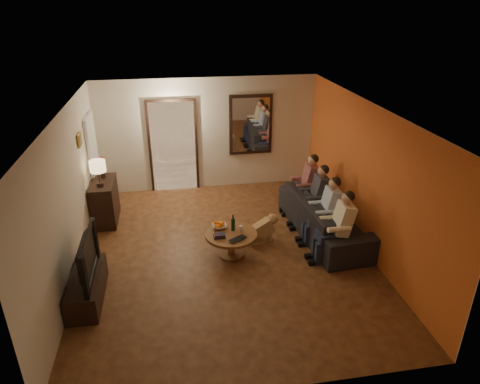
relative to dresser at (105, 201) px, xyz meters
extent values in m
cube|color=#472313|center=(2.25, -1.63, -0.43)|extent=(5.00, 6.00, 0.01)
cube|color=white|center=(2.25, -1.63, 2.17)|extent=(5.00, 6.00, 0.01)
cube|color=beige|center=(2.25, 1.37, 0.87)|extent=(5.00, 0.02, 2.60)
cube|color=beige|center=(2.25, -4.63, 0.87)|extent=(5.00, 0.02, 2.60)
cube|color=beige|center=(-0.25, -1.63, 0.87)|extent=(0.02, 6.00, 2.60)
cube|color=beige|center=(4.75, -1.63, 0.87)|extent=(0.02, 6.00, 2.60)
cube|color=#D35E24|center=(4.74, -1.63, 0.87)|extent=(0.01, 6.00, 2.60)
cube|color=#FFE0A5|center=(1.45, 1.35, 0.62)|extent=(1.00, 0.06, 2.10)
cube|color=black|center=(1.45, 1.34, 0.62)|extent=(1.12, 0.04, 2.22)
cube|color=silver|center=(1.70, 1.35, 0.47)|extent=(0.45, 0.03, 1.70)
cube|color=black|center=(3.25, 1.33, 1.07)|extent=(1.00, 0.05, 1.40)
cube|color=white|center=(3.25, 1.30, 1.07)|extent=(0.86, 0.02, 1.26)
cube|color=white|center=(-0.21, 0.67, 0.59)|extent=(0.06, 0.85, 2.04)
cube|color=#B28C33|center=(-0.22, -0.33, 1.42)|extent=(0.03, 0.28, 0.24)
cube|color=brown|center=(-0.21, -0.33, 1.42)|extent=(0.01, 0.22, 0.18)
cube|color=black|center=(0.00, 0.00, 0.00)|extent=(0.45, 0.97, 0.86)
cube|color=black|center=(0.00, -2.54, -0.22)|extent=(0.45, 1.24, 0.41)
imported|color=black|center=(0.00, -2.54, 0.32)|extent=(1.17, 0.15, 0.68)
imported|color=black|center=(4.22, -1.24, -0.06)|extent=(2.62, 1.20, 0.74)
cylinder|color=brown|center=(2.33, -1.72, -0.20)|extent=(1.08, 1.08, 0.45)
imported|color=white|center=(2.15, -1.50, 0.05)|extent=(0.26, 0.26, 0.06)
cylinder|color=silver|center=(2.51, -1.67, 0.07)|extent=(0.06, 0.06, 0.10)
imported|color=black|center=(2.43, -2.00, 0.03)|extent=(0.39, 0.35, 0.03)
camera|label=1|loc=(1.41, -8.11, 3.79)|focal=32.00mm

